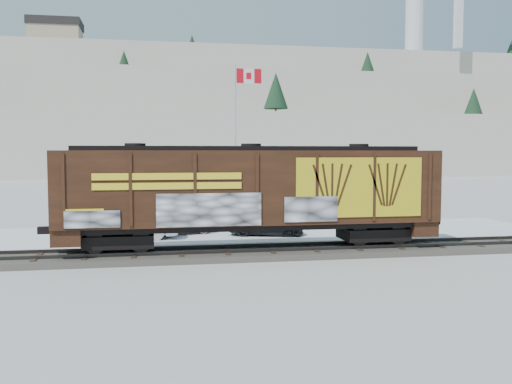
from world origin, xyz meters
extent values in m
plane|color=white|center=(0.00, 0.00, 0.00)|extent=(500.00, 500.00, 0.00)
cube|color=#59544C|center=(0.00, 0.00, 0.14)|extent=(50.00, 3.40, 0.28)
cube|color=#33302D|center=(0.00, -0.72, 0.35)|extent=(50.00, 0.10, 0.15)
cube|color=#33302D|center=(0.00, 0.72, 0.35)|extent=(50.00, 0.10, 0.15)
cube|color=white|center=(0.00, 7.50, 0.01)|extent=(40.00, 8.00, 0.03)
cube|color=white|center=(0.00, 95.00, 6.00)|extent=(360.00, 40.00, 12.00)
cube|color=white|center=(0.00, 125.00, 12.00)|extent=(360.00, 40.00, 24.00)
cube|color=white|center=(0.00, 160.00, 17.50)|extent=(360.00, 50.00, 35.00)
cone|color=#16301C|center=(22.00, 90.00, 17.31)|extent=(5.04, 5.04, 7.38)
cone|color=#16301C|center=(70.00, 96.00, 16.43)|extent=(4.20, 4.20, 6.15)
cone|color=#16301C|center=(-10.00, 128.00, 28.13)|extent=(3.92, 3.92, 5.74)
cone|color=#16301C|center=(55.00, 124.00, 28.72)|extent=(4.48, 4.48, 6.56)
cone|color=#16301C|center=(10.00, 162.00, 39.43)|extent=(4.20, 4.20, 6.15)
cone|color=#16301C|center=(120.00, 156.00, 40.02)|extent=(4.76, 4.76, 6.97)
cube|color=tan|center=(-32.00, 162.00, 39.00)|extent=(15.00, 12.00, 8.00)
cube|color=black|center=(-32.00, 162.00, 44.20)|extent=(15.75, 12.60, 2.40)
cube|color=black|center=(-4.65, 0.00, 0.88)|extent=(3.00, 2.00, 0.90)
cube|color=black|center=(7.04, 0.00, 0.88)|extent=(3.00, 2.00, 0.90)
cylinder|color=black|center=(-5.60, -0.78, 0.88)|extent=(0.90, 0.12, 0.90)
cube|color=black|center=(1.20, 0.00, 1.41)|extent=(16.99, 2.40, 0.25)
cube|color=#391D0F|center=(1.20, 0.00, 3.15)|extent=(16.99, 3.00, 3.24)
cube|color=black|center=(1.20, 0.00, 4.87)|extent=(15.63, 0.90, 0.20)
cube|color=gold|center=(5.78, -1.54, 3.15)|extent=(5.78, 0.03, 2.62)
cube|color=gold|center=(-2.54, -1.54, 3.50)|extent=(6.12, 0.02, 0.70)
cube|color=white|center=(-0.84, -1.55, 2.28)|extent=(4.42, 0.03, 1.40)
cylinder|color=silver|center=(2.51, 13.98, 0.10)|extent=(0.90, 0.90, 0.20)
cylinder|color=silver|center=(2.51, 13.98, 5.33)|extent=(0.14, 0.14, 10.65)
cube|color=red|center=(2.86, 13.98, 9.95)|extent=(0.50, 0.07, 1.00)
cube|color=white|center=(3.46, 13.98, 9.95)|extent=(0.70, 0.09, 1.00)
cube|color=red|center=(4.11, 13.98, 9.95)|extent=(0.50, 0.07, 1.00)
imported|color=#B8BBC0|center=(-1.89, 7.14, 0.74)|extent=(4.52, 3.08, 1.43)
imported|color=silver|center=(-4.42, 5.94, 0.88)|extent=(5.20, 1.95, 1.70)
imported|color=black|center=(3.07, 5.96, 0.65)|extent=(4.57, 2.78, 1.24)
camera|label=1|loc=(-3.19, -25.27, 4.69)|focal=40.00mm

